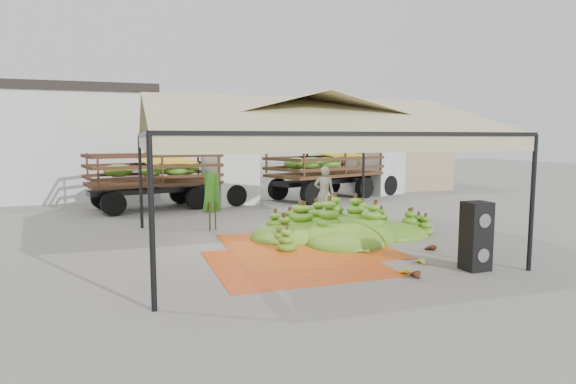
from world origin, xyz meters
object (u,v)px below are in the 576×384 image
object	(u,v)px
truck_right	(343,165)
speaker_stack	(476,236)
vendor	(324,193)
banana_heap	(344,217)
truck_left	(181,173)

from	to	relation	value
truck_right	speaker_stack	bearing A→B (deg)	-124.84
vendor	truck_right	bearing A→B (deg)	-101.47
banana_heap	vendor	bearing A→B (deg)	79.54
speaker_stack	truck_left	bearing A→B (deg)	111.28
vendor	truck_right	distance (m)	7.31
speaker_stack	truck_right	xyz separation A→B (m)	(2.93, 13.35, 0.84)
banana_heap	vendor	xyz separation A→B (m)	(0.52, 2.84, 0.38)
truck_left	speaker_stack	bearing A→B (deg)	-80.22
banana_heap	truck_right	xyz separation A→B (m)	(4.17, 9.14, 1.01)
truck_left	vendor	bearing A→B (deg)	-62.23
banana_heap	vendor	size ratio (longest dim) A/B	2.85
vendor	speaker_stack	bearing A→B (deg)	114.28
banana_heap	speaker_stack	bearing A→B (deg)	-73.65
speaker_stack	vendor	world-z (taller)	vendor
banana_heap	vendor	world-z (taller)	vendor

